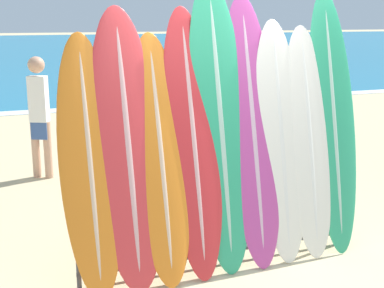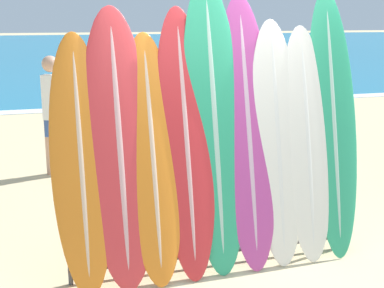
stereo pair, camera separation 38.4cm
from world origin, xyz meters
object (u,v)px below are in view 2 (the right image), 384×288
at_px(surfboard_slot_7, 307,144).
at_px(surfboard_rack, 218,213).
at_px(surfboard_slot_1, 119,147).
at_px(surfboard_slot_4, 214,127).
at_px(surfboard_slot_3, 186,143).
at_px(surfboard_slot_6, 277,143).
at_px(surfboard_slot_5, 248,133).
at_px(surfboard_slot_0, 81,163).
at_px(person_mid_beach, 53,111).
at_px(surfboard_slot_2, 152,159).
at_px(surfboard_slot_8, 333,124).
at_px(person_far_left, 264,96).

bearing_deg(surfboard_slot_7, surfboard_rack, -179.67).
xyz_separation_m(surfboard_slot_1, surfboard_slot_4, (0.84, 0.03, 0.12)).
relative_size(surfboard_slot_1, surfboard_slot_3, 1.00).
bearing_deg(surfboard_slot_6, surfboard_slot_4, 175.57).
distance_m(surfboard_slot_1, surfboard_slot_7, 1.72).
xyz_separation_m(surfboard_slot_5, surfboard_slot_7, (0.57, -0.04, -0.14)).
relative_size(surfboard_slot_0, person_mid_beach, 1.24).
height_order(surfboard_slot_1, surfboard_slot_2, surfboard_slot_1).
relative_size(surfboard_slot_6, surfboard_slot_8, 0.89).
bearing_deg(person_mid_beach, person_far_left, -150.41).
height_order(surfboard_rack, person_far_left, person_far_left).
relative_size(surfboard_rack, surfboard_slot_8, 1.08).
height_order(surfboard_rack, surfboard_slot_8, surfboard_slot_8).
xyz_separation_m(surfboard_rack, person_far_left, (2.03, 3.53, 0.47)).
height_order(surfboard_slot_5, surfboard_slot_6, surfboard_slot_5).
distance_m(surfboard_slot_5, surfboard_slot_7, 0.59).
height_order(surfboard_slot_4, person_far_left, surfboard_slot_4).
bearing_deg(surfboard_slot_7, surfboard_slot_6, 178.11).
relative_size(surfboard_slot_7, person_far_left, 1.20).
height_order(surfboard_slot_3, surfboard_slot_5, surfboard_slot_5).
distance_m(surfboard_slot_5, surfboard_slot_8, 0.85).
height_order(surfboard_slot_4, surfboard_slot_6, surfboard_slot_4).
distance_m(surfboard_slot_6, person_mid_beach, 3.84).
bearing_deg(person_mid_beach, surfboard_rack, 137.45).
bearing_deg(surfboard_slot_6, surfboard_slot_1, 179.32).
bearing_deg(surfboard_slot_5, surfboard_slot_3, -178.42).
bearing_deg(surfboard_rack, person_far_left, 60.06).
distance_m(surfboard_slot_4, person_mid_beach, 3.57).
distance_m(surfboard_slot_0, surfboard_slot_2, 0.59).
bearing_deg(surfboard_slot_0, person_mid_beach, 91.27).
xyz_separation_m(surfboard_slot_1, person_mid_beach, (-0.39, 3.36, -0.23)).
height_order(surfboard_slot_6, surfboard_slot_7, surfboard_slot_6).
bearing_deg(surfboard_slot_0, surfboard_slot_8, 0.95).
bearing_deg(surfboard_slot_0, surfboard_slot_1, 4.43).
distance_m(surfboard_slot_0, person_far_left, 4.77).
height_order(surfboard_slot_1, surfboard_slot_8, surfboard_slot_8).
xyz_separation_m(surfboard_slot_0, surfboard_slot_4, (1.16, 0.05, 0.22)).
bearing_deg(surfboard_slot_8, person_far_left, 75.67).
height_order(surfboard_slot_2, surfboard_slot_4, surfboard_slot_4).
height_order(surfboard_slot_0, surfboard_slot_2, surfboard_slot_0).
xyz_separation_m(surfboard_rack, surfboard_slot_1, (-0.86, 0.03, 0.65)).
xyz_separation_m(surfboard_rack, surfboard_slot_4, (-0.02, 0.06, 0.77)).
relative_size(surfboard_slot_2, surfboard_slot_6, 0.95).
height_order(surfboard_slot_7, person_far_left, surfboard_slot_7).
bearing_deg(surfboard_slot_4, surfboard_rack, -71.94).
height_order(surfboard_slot_6, person_far_left, surfboard_slot_6).
height_order(surfboard_slot_0, surfboard_slot_6, surfboard_slot_6).
height_order(surfboard_slot_2, person_mid_beach, surfboard_slot_2).
bearing_deg(person_far_left, surfboard_slot_3, 101.03).
xyz_separation_m(surfboard_slot_7, person_mid_beach, (-2.11, 3.38, -0.15)).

